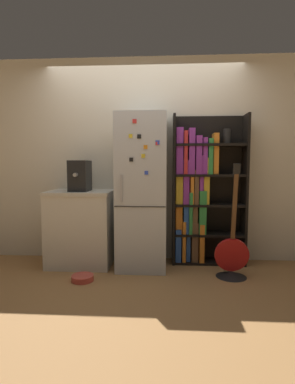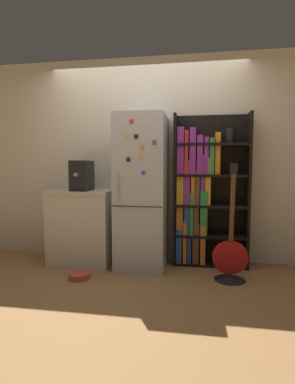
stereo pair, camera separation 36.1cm
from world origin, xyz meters
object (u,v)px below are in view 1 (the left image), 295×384
Objects in this scene: espresso_machine at (80,176)px; guitar at (232,261)px; pet_bowl at (82,278)px; bookshelf at (199,193)px; refrigerator at (142,192)px.

guitar is (1.77, -0.29, -0.93)m from espresso_machine.
espresso_machine is 0.30× the size of guitar.
bookshelf is at bearing 28.78° from pet_bowl.
espresso_machine is (-0.75, -0.02, 0.19)m from refrigerator.
bookshelf is 1.49m from espresso_machine.
pet_bowl is at bearing -73.01° from espresso_machine.
pet_bowl is (-1.61, -0.22, -0.14)m from guitar.
bookshelf is at bearing 15.61° from refrigerator.
bookshelf is 5.00× the size of espresso_machine.
guitar is at bearing -16.60° from refrigerator.
pet_bowl is at bearing -151.22° from bookshelf.
refrigerator is 0.78m from espresso_machine.
refrigerator is at bearing -164.39° from bookshelf.
pet_bowl is at bearing -172.33° from guitar.
refrigerator is 0.99× the size of bookshelf.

